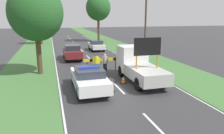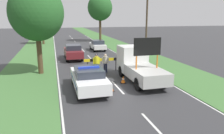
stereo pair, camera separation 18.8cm
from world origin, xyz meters
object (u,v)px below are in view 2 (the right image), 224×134
at_px(police_car, 89,78).
at_px(traffic_cone_centre_front, 123,80).
at_px(road_barrier, 102,61).
at_px(roadside_tree_near_right, 100,8).
at_px(roadside_tree_near_left, 36,13).
at_px(roadside_tree_mid_left, 42,19).
at_px(queued_car_wagon_maroon, 73,52).
at_px(traffic_cone_near_police, 82,75).
at_px(police_officer, 97,62).
at_px(pedestrian_civilian, 105,62).
at_px(utility_pole, 147,18).
at_px(work_truck, 138,65).
at_px(queued_car_van_white, 98,45).
at_px(traffic_cone_near_truck, 111,87).

bearing_deg(police_car, traffic_cone_centre_front, 13.10).
distance_m(road_barrier, roadside_tree_near_right, 23.26).
relative_size(roadside_tree_near_left, roadside_tree_mid_left, 1.23).
height_order(road_barrier, queued_car_wagon_maroon, queued_car_wagon_maroon).
height_order(traffic_cone_near_police, roadside_tree_near_left, roadside_tree_near_left).
xyz_separation_m(roadside_tree_near_right, roadside_tree_mid_left, (-10.17, -1.31, -1.93)).
distance_m(police_officer, roadside_tree_near_right, 24.01).
relative_size(pedestrian_civilian, roadside_tree_near_left, 0.22).
relative_size(traffic_cone_near_police, traffic_cone_centre_front, 1.10).
distance_m(pedestrian_civilian, utility_pole, 8.59).
height_order(road_barrier, police_officer, police_officer).
bearing_deg(police_car, police_officer, 66.33).
height_order(road_barrier, roadside_tree_near_right, roadside_tree_near_right).
bearing_deg(queued_car_wagon_maroon, road_barrier, 107.15).
bearing_deg(police_officer, roadside_tree_mid_left, -98.30).
height_order(road_barrier, roadside_tree_near_left, roadside_tree_near_left).
bearing_deg(roadside_tree_near_left, police_officer, -14.97).
xyz_separation_m(road_barrier, utility_pole, (6.07, 4.59, 3.57)).
bearing_deg(traffic_cone_near_police, roadside_tree_near_left, 143.70).
bearing_deg(work_truck, queued_car_wagon_maroon, -64.17).
xyz_separation_m(traffic_cone_centre_front, utility_pole, (5.37, 8.33, 4.25)).
bearing_deg(queued_car_van_white, roadside_tree_mid_left, -50.49).
xyz_separation_m(traffic_cone_near_truck, roadside_tree_near_right, (5.25, 27.38, 5.85)).
bearing_deg(police_car, roadside_tree_mid_left, 92.53).
relative_size(pedestrian_civilian, roadside_tree_mid_left, 0.28).
height_order(police_car, roadside_tree_near_right, roadside_tree_near_right).
height_order(queued_car_wagon_maroon, roadside_tree_near_right, roadside_tree_near_right).
xyz_separation_m(police_car, queued_car_wagon_maroon, (0.03, 10.71, 0.06)).
distance_m(traffic_cone_centre_front, roadside_tree_mid_left, 25.70).
relative_size(traffic_cone_centre_front, queued_car_wagon_maroon, 0.11).
relative_size(pedestrian_civilian, queued_car_van_white, 0.40).
bearing_deg(roadside_tree_near_right, police_car, -103.74).
xyz_separation_m(police_officer, queued_car_van_white, (2.63, 12.40, -0.24)).
xyz_separation_m(pedestrian_civilian, roadside_tree_mid_left, (-5.70, 21.41, 3.26)).
bearing_deg(queued_car_wagon_maroon, pedestrian_civilian, 107.23).
height_order(roadside_tree_mid_left, utility_pole, utility_pole).
bearing_deg(queued_car_wagon_maroon, utility_pole, 169.33).
xyz_separation_m(work_truck, roadside_tree_near_left, (-7.06, 3.84, 3.75)).
bearing_deg(police_officer, traffic_cone_near_truck, 68.97).
bearing_deg(traffic_cone_centre_front, police_officer, 113.03).
height_order(police_officer, pedestrian_civilian, police_officer).
xyz_separation_m(police_officer, pedestrian_civilian, (0.78, 0.13, -0.03)).
bearing_deg(utility_pole, police_car, -130.88).
height_order(traffic_cone_near_truck, utility_pole, utility_pole).
relative_size(traffic_cone_centre_front, queued_car_van_white, 0.13).
xyz_separation_m(queued_car_wagon_maroon, roadside_tree_near_right, (6.53, 16.10, 5.28)).
relative_size(traffic_cone_near_police, queued_car_van_white, 0.14).
relative_size(queued_car_van_white, roadside_tree_near_right, 0.47).
bearing_deg(traffic_cone_near_police, utility_pole, 38.38).
relative_size(police_officer, roadside_tree_mid_left, 0.28).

